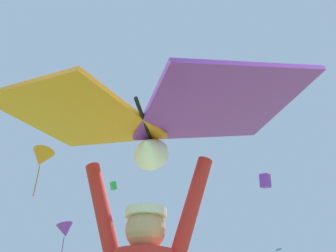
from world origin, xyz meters
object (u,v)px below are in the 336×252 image
object	(u,v)px
held_stunt_kite	(146,118)
distant_kite_green_mid_left	(113,186)
distant_kite_blue_low_right	(279,249)
distant_kite_purple_low_left	(265,181)
distant_kite_orange_high_left	(41,158)
distant_kite_purple_overhead_distant	(65,230)

from	to	relation	value
held_stunt_kite	distant_kite_green_mid_left	size ratio (longest dim) A/B	2.32
distant_kite_blue_low_right	distant_kite_purple_low_left	world-z (taller)	distant_kite_purple_low_left
distant_kite_blue_low_right	distant_kite_green_mid_left	bearing A→B (deg)	172.04
held_stunt_kite	distant_kite_orange_high_left	world-z (taller)	distant_kite_orange_high_left
distant_kite_orange_high_left	distant_kite_green_mid_left	world-z (taller)	distant_kite_green_mid_left
distant_kite_orange_high_left	distant_kite_purple_low_left	distance (m)	13.35
distant_kite_orange_high_left	distant_kite_purple_overhead_distant	world-z (taller)	distant_kite_orange_high_left
held_stunt_kite	distant_kite_purple_low_left	bearing A→B (deg)	76.84
distant_kite_blue_low_right	distant_kite_green_mid_left	xyz separation A→B (m)	(-15.60, 2.18, 7.18)
distant_kite_blue_low_right	distant_kite_purple_overhead_distant	distance (m)	17.93
distant_kite_blue_low_right	distant_kite_purple_overhead_distant	xyz separation A→B (m)	(-15.12, -9.64, -0.31)
distant_kite_green_mid_left	distant_kite_purple_overhead_distant	distance (m)	14.00
distant_kite_orange_high_left	distant_kite_blue_low_right	distance (m)	20.85
held_stunt_kite	distant_kite_orange_high_left	size ratio (longest dim) A/B	0.72
distant_kite_orange_high_left	distant_kite_blue_low_right	xyz separation A→B (m)	(15.78, 13.25, -3.15)
distant_kite_orange_high_left	distant_kite_green_mid_left	xyz separation A→B (m)	(0.18, 15.43, 4.03)
distant_kite_blue_low_right	held_stunt_kite	bearing A→B (deg)	-102.57
distant_kite_blue_low_right	distant_kite_purple_low_left	size ratio (longest dim) A/B	0.71
held_stunt_kite	distant_kite_orange_high_left	xyz separation A→B (m)	(-9.34, 15.59, 7.56)
distant_kite_orange_high_left	distant_kite_purple_overhead_distant	size ratio (longest dim) A/B	1.22
distant_kite_blue_low_right	distant_kite_green_mid_left	distance (m)	17.31
held_stunt_kite	distant_kite_green_mid_left	bearing A→B (deg)	106.46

